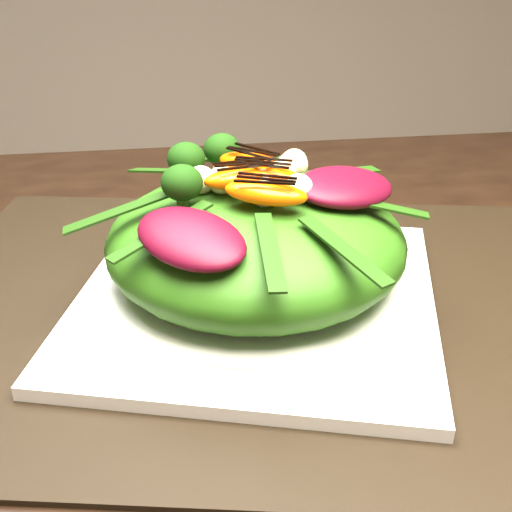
{
  "coord_description": "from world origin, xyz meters",
  "views": [
    {
      "loc": [
        0.04,
        -0.39,
        1.04
      ],
      "look_at": [
        0.1,
        0.05,
        0.8
      ],
      "focal_mm": 48.0,
      "sensor_mm": 36.0,
      "label": 1
    }
  ],
  "objects": [
    {
      "name": "orange_segment",
      "position": [
        0.08,
        0.07,
        0.86
      ],
      "size": [
        0.06,
        0.03,
        0.01
      ],
      "primitive_type": "ellipsoid",
      "rotation": [
        0.0,
        0.0,
        0.07
      ],
      "color": "#FF5204",
      "rests_on": "lettuce_mound"
    },
    {
      "name": "placemat",
      "position": [
        0.1,
        0.05,
        0.75
      ],
      "size": [
        0.6,
        0.5,
        0.0
      ],
      "primitive_type": "cube",
      "rotation": [
        0.0,
        0.0,
        -0.19
      ],
      "color": "black",
      "rests_on": "dining_table"
    },
    {
      "name": "macadamia_nut",
      "position": [
        0.12,
        0.02,
        0.86
      ],
      "size": [
        0.02,
        0.02,
        0.02
      ],
      "primitive_type": "sphere",
      "rotation": [
        0.0,
        0.0,
        -0.05
      ],
      "color": "#FBEAB1",
      "rests_on": "lettuce_mound"
    },
    {
      "name": "broccoli_floret",
      "position": [
        0.03,
        0.09,
        0.86
      ],
      "size": [
        0.05,
        0.05,
        0.04
      ],
      "primitive_type": "sphere",
      "rotation": [
        0.0,
        0.0,
        -0.35
      ],
      "color": "#18370A",
      "rests_on": "lettuce_mound"
    },
    {
      "name": "dining_table",
      "position": [
        0.0,
        0.0,
        0.73
      ],
      "size": [
        1.6,
        0.9,
        0.75
      ],
      "primitive_type": "cube",
      "color": "black",
      "rests_on": "floor"
    },
    {
      "name": "balsamic_drizzle",
      "position": [
        0.08,
        0.07,
        0.86
      ],
      "size": [
        0.04,
        0.01,
        0.0
      ],
      "primitive_type": "cube",
      "rotation": [
        0.0,
        0.0,
        0.07
      ],
      "color": "black",
      "rests_on": "orange_segment"
    },
    {
      "name": "salad_bowl",
      "position": [
        0.1,
        0.05,
        0.77
      ],
      "size": [
        0.26,
        0.26,
        0.02
      ],
      "primitive_type": "cylinder",
      "rotation": [
        0.0,
        0.0,
        0.11
      ],
      "color": "white",
      "rests_on": "plate_base"
    },
    {
      "name": "lettuce_mound",
      "position": [
        0.1,
        0.05,
        0.81
      ],
      "size": [
        0.27,
        0.27,
        0.08
      ],
      "primitive_type": "ellipsoid",
      "rotation": [
        0.0,
        0.0,
        0.24
      ],
      "color": "#2D5F11",
      "rests_on": "salad_bowl"
    },
    {
      "name": "plate_base",
      "position": [
        0.1,
        0.05,
        0.76
      ],
      "size": [
        0.33,
        0.33,
        0.01
      ],
      "primitive_type": "cube",
      "rotation": [
        0.0,
        0.0,
        -0.28
      ],
      "color": "white",
      "rests_on": "placemat"
    },
    {
      "name": "radicchio_leaf",
      "position": [
        0.16,
        0.05,
        0.85
      ],
      "size": [
        0.1,
        0.08,
        0.02
      ],
      "primitive_type": "ellipsoid",
      "rotation": [
        0.0,
        0.0,
        0.43
      ],
      "color": "#430715",
      "rests_on": "lettuce_mound"
    }
  ]
}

